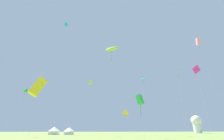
% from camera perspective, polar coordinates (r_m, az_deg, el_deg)
% --- Properties ---
extents(kite_green_delta, '(2.93, 1.69, 14.62)m').
position_cam_1_polar(kite_green_delta, '(60.68, -27.83, -6.43)').
color(kite_green_delta, green).
rests_on(kite_green_delta, ground).
extents(kite_lime_diamond, '(2.08, 2.77, 19.94)m').
position_cam_1_polar(kite_lime_diamond, '(57.41, 21.97, -1.79)').
color(kite_lime_diamond, '#99DB2D').
rests_on(kite_lime_diamond, ground).
extents(kite_yellow_diamond, '(1.83, 1.64, 7.75)m').
position_cam_1_polar(kite_yellow_diamond, '(51.48, 4.64, -14.66)').
color(kite_yellow_diamond, yellow).
rests_on(kite_yellow_diamond, ground).
extents(kite_yellow_box, '(2.96, 2.43, 9.96)m').
position_cam_1_polar(kite_yellow_box, '(29.08, -24.22, -5.30)').
color(kite_yellow_box, yellow).
rests_on(kite_yellow_box, ground).
extents(kite_lime_parafoil, '(4.07, 3.36, 19.47)m').
position_cam_1_polar(kite_lime_parafoil, '(37.09, -0.07, 7.28)').
color(kite_lime_parafoil, '#99DB2D').
rests_on(kite_lime_parafoil, ground).
extents(kite_cyan_box, '(1.42, 1.90, 37.15)m').
position_cam_1_polar(kite_cyan_box, '(61.63, -15.60, 14.64)').
color(kite_cyan_box, '#1EB7CC').
rests_on(kite_cyan_box, ground).
extents(kite_magenta_diamond, '(1.60, 1.74, 12.14)m').
position_cam_1_polar(kite_magenta_diamond, '(30.87, 27.13, -0.21)').
color(kite_magenta_diamond, '#E02DA3').
rests_on(kite_magenta_diamond, ground).
extents(kite_cyan_parafoil, '(3.29, 3.25, 21.19)m').
position_cam_1_polar(kite_cyan_parafoil, '(66.68, 10.80, -3.16)').
color(kite_cyan_parafoil, '#1EB7CC').
rests_on(kite_cyan_parafoil, ground).
extents(kite_lime_delta, '(3.35, 3.18, 19.26)m').
position_cam_1_polar(kite_lime_delta, '(61.74, -7.16, -4.25)').
color(kite_lime_delta, '#99DB2D').
rests_on(kite_lime_delta, ground).
extents(kite_pink_box, '(1.27, 3.17, 22.79)m').
position_cam_1_polar(kite_pink_box, '(45.29, 27.58, 8.66)').
color(kite_pink_box, pink).
rests_on(kite_pink_box, ground).
extents(kite_green_box, '(1.84, 3.20, 9.58)m').
position_cam_1_polar(kite_green_box, '(38.91, 9.59, -10.05)').
color(kite_green_box, green).
rests_on(kite_green_box, ground).
extents(festival_tent_left, '(4.79, 4.79, 3.12)m').
position_cam_1_polar(festival_tent_left, '(78.85, -19.28, -19.03)').
color(festival_tent_left, white).
rests_on(festival_tent_left, ground).
extents(festival_tent_right, '(4.51, 4.51, 2.93)m').
position_cam_1_polar(festival_tent_right, '(77.82, -14.55, -19.55)').
color(festival_tent_right, white).
rests_on(festival_tent_right, ground).
extents(observatory_dome, '(6.40, 6.40, 10.80)m').
position_cam_1_polar(observatory_dome, '(122.67, 27.11, -15.96)').
color(observatory_dome, white).
rests_on(observatory_dome, ground).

